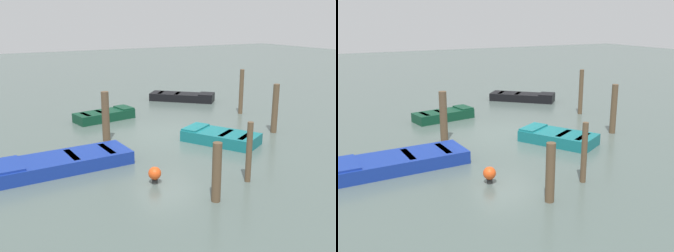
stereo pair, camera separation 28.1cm
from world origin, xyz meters
TOP-DOWN VIEW (x-y plane):
  - ground_plane at (0.00, 0.00)m, footprint 80.00×80.00m
  - rowboat_black at (-5.33, 3.81)m, footprint 3.13×3.25m
  - rowboat_teal at (1.78, 1.19)m, footprint 2.97×2.44m
  - rowboat_dark_green at (-3.35, -1.36)m, footprint 1.44×2.74m
  - rowboat_blue at (1.66, -4.56)m, footprint 1.60×4.18m
  - mooring_piling_center at (-0.42, -2.36)m, footprint 0.28×0.28m
  - mooring_piling_far_left at (-1.46, 4.68)m, footprint 0.19×0.19m
  - mooring_piling_mid_right at (5.66, -1.73)m, footprint 0.23×0.23m
  - mooring_piling_near_right at (5.06, -0.23)m, footprint 0.16×0.16m
  - mooring_piling_far_right at (1.70, 3.82)m, footprint 0.24×0.24m
  - marker_buoy at (3.96, -2.57)m, footprint 0.36×0.36m

SIDE VIEW (x-z plane):
  - ground_plane at x=0.00m, z-range 0.00..0.00m
  - rowboat_blue at x=1.66m, z-range -0.01..0.45m
  - rowboat_black at x=-5.33m, z-range -0.01..0.45m
  - rowboat_teal at x=1.78m, z-range -0.01..0.45m
  - rowboat_dark_green at x=-3.35m, z-range -0.01..0.45m
  - marker_buoy at x=3.96m, z-range 0.05..0.53m
  - mooring_piling_mid_right at x=5.66m, z-range 0.00..1.53m
  - mooring_piling_near_right at x=5.06m, z-range 0.00..1.71m
  - mooring_piling_center at x=-0.42m, z-range 0.00..1.83m
  - mooring_piling_far_right at x=1.70m, z-range 0.00..1.93m
  - mooring_piling_far_left at x=-1.46m, z-range 0.00..2.08m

